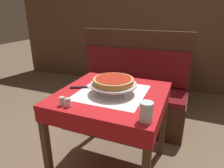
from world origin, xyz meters
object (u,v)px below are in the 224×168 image
(water_glass_near, at_px, (146,112))
(deep_dish_pizza, at_px, (113,81))
(dining_table_front, at_px, (112,103))
(dining_table_rear, at_px, (165,60))
(condiment_caddy, at_px, (168,48))
(booth_bench, at_px, (129,98))
(pizza_pan_stand, at_px, (113,85))
(pizza_server, at_px, (85,87))
(pepper_shaker, at_px, (68,102))
(salt_shaker, at_px, (62,101))

(water_glass_near, bearing_deg, deep_dish_pizza, 136.06)
(dining_table_front, xyz_separation_m, dining_table_rear, (0.19, 1.79, -0.02))
(condiment_caddy, bearing_deg, deep_dish_pizza, -95.79)
(booth_bench, distance_m, condiment_caddy, 1.14)
(pizza_pan_stand, bearing_deg, water_glass_near, -43.94)
(water_glass_near, bearing_deg, pizza_server, 150.61)
(pizza_server, bearing_deg, pepper_shaker, -79.84)
(deep_dish_pizza, bearing_deg, dining_table_front, 152.74)
(water_glass_near, distance_m, salt_shaker, 0.59)
(pizza_server, xyz_separation_m, pepper_shaker, (0.06, -0.35, 0.03))
(booth_bench, height_order, pizza_server, booth_bench)
(dining_table_rear, bearing_deg, dining_table_front, -95.94)
(dining_table_rear, bearing_deg, pepper_shaker, -99.84)
(pizza_server, height_order, condiment_caddy, condiment_caddy)
(deep_dish_pizza, xyz_separation_m, condiment_caddy, (0.19, 1.86, -0.05))
(dining_table_front, height_order, pizza_server, pizza_server)
(dining_table_rear, height_order, pizza_server, pizza_server)
(pepper_shaker, bearing_deg, booth_bench, 86.60)
(salt_shaker, bearing_deg, pepper_shaker, 0.00)
(deep_dish_pizza, relative_size, condiment_caddy, 2.12)
(booth_bench, xyz_separation_m, water_glass_near, (0.47, -1.21, 0.50))
(dining_table_rear, distance_m, pizza_pan_stand, 1.82)
(booth_bench, relative_size, pizza_pan_stand, 3.76)
(booth_bench, bearing_deg, pepper_shaker, -93.40)
(deep_dish_pizza, relative_size, salt_shaker, 5.10)
(pizza_pan_stand, xyz_separation_m, salt_shaker, (-0.25, -0.33, -0.04))
(salt_shaker, bearing_deg, deep_dish_pizza, 52.98)
(pizza_pan_stand, bearing_deg, dining_table_front, 152.74)
(salt_shaker, bearing_deg, pizza_pan_stand, 52.98)
(condiment_caddy, bearing_deg, dining_table_rear, -109.96)
(pizza_server, xyz_separation_m, salt_shaker, (0.01, -0.35, 0.03))
(dining_table_rear, relative_size, salt_shaker, 12.63)
(condiment_caddy, bearing_deg, pepper_shaker, -100.10)
(dining_table_front, height_order, pepper_shaker, pepper_shaker)
(dining_table_front, relative_size, pepper_shaker, 13.80)
(dining_table_front, distance_m, pepper_shaker, 0.41)
(dining_table_rear, distance_m, condiment_caddy, 0.18)
(pizza_server, xyz_separation_m, water_glass_near, (0.60, -0.34, 0.06))
(booth_bench, bearing_deg, pizza_server, -98.83)
(water_glass_near, distance_m, pepper_shaker, 0.54)
(pizza_pan_stand, height_order, deep_dish_pizza, deep_dish_pizza)
(condiment_caddy, bearing_deg, dining_table_front, -96.37)
(booth_bench, distance_m, deep_dish_pizza, 1.04)
(pizza_server, distance_m, condiment_caddy, 1.90)
(dining_table_front, bearing_deg, pizza_server, 178.81)
(pizza_server, xyz_separation_m, condiment_caddy, (0.45, 1.84, 0.05))
(pizza_server, bearing_deg, deep_dish_pizza, -3.13)
(pizza_pan_stand, height_order, condiment_caddy, condiment_caddy)
(pizza_pan_stand, height_order, pizza_server, pizza_pan_stand)
(pepper_shaker, relative_size, condiment_caddy, 0.41)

